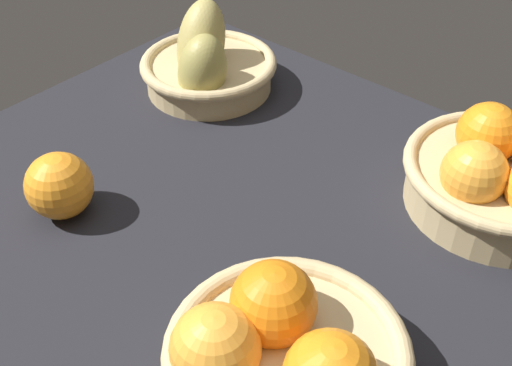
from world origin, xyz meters
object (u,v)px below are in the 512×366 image
(basket_near_right, at_px, (282,355))
(loose_orange_front_gap, at_px, (59,186))
(basket_far_right, at_px, (504,176))
(basket_far_left_pears, at_px, (206,66))

(basket_near_right, distance_m, loose_orange_front_gap, 0.36)
(loose_orange_front_gap, bearing_deg, basket_far_right, 41.95)
(loose_orange_front_gap, bearing_deg, basket_near_right, -2.34)
(basket_near_right, bearing_deg, loose_orange_front_gap, 177.66)
(basket_near_right, bearing_deg, basket_far_right, 83.67)
(basket_far_right, xyz_separation_m, loose_orange_front_gap, (-0.40, -0.36, -0.01))
(basket_near_right, distance_m, basket_far_left_pears, 0.55)
(basket_far_right, relative_size, loose_orange_front_gap, 2.92)
(basket_near_right, height_order, loose_orange_front_gap, basket_near_right)
(basket_near_right, bearing_deg, basket_far_left_pears, 141.61)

